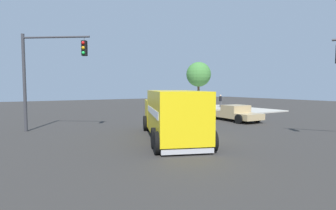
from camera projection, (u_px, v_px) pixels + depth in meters
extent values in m
plane|color=#33302D|center=(195.00, 139.00, 14.61)|extent=(100.00, 100.00, 0.00)
cube|color=#B2ADA0|center=(216.00, 110.00, 33.14)|extent=(12.32, 12.32, 0.14)
cube|color=yellow|center=(175.00, 113.00, 13.58)|extent=(4.34, 6.24, 2.37)
cube|color=yellow|center=(164.00, 112.00, 17.52)|extent=(2.93, 2.64, 1.70)
cube|color=black|center=(162.00, 107.00, 18.34)|extent=(1.91, 0.81, 0.88)
cube|color=#B2B2B7|center=(188.00, 151.00, 10.94)|extent=(2.22, 1.03, 0.21)
cube|color=white|center=(152.00, 111.00, 13.37)|extent=(1.78, 4.51, 0.36)
cube|color=white|center=(197.00, 111.00, 13.78)|extent=(1.78, 4.51, 0.36)
cylinder|color=black|center=(146.00, 123.00, 17.31)|extent=(0.63, 1.03, 1.00)
cylinder|color=black|center=(182.00, 122.00, 17.72)|extent=(0.63, 1.03, 1.00)
cylinder|color=black|center=(155.00, 138.00, 12.19)|extent=(0.63, 1.03, 1.00)
cylinder|color=black|center=(205.00, 136.00, 12.60)|extent=(0.63, 1.03, 1.00)
cylinder|color=black|center=(157.00, 143.00, 11.15)|extent=(0.63, 1.03, 1.00)
cylinder|color=black|center=(212.00, 141.00, 11.57)|extent=(0.63, 1.03, 1.00)
cylinder|color=#38383D|center=(24.00, 83.00, 16.81)|extent=(0.20, 0.20, 6.37)
cylinder|color=#38383D|center=(56.00, 37.00, 16.44)|extent=(3.68, 2.69, 0.12)
cylinder|color=#38383D|center=(84.00, 39.00, 16.29)|extent=(0.03, 0.03, 0.25)
cube|color=black|center=(84.00, 48.00, 16.33)|extent=(0.42, 0.42, 0.95)
sphere|color=red|center=(83.00, 43.00, 16.13)|extent=(0.20, 0.20, 0.20)
sphere|color=#EFA314|center=(83.00, 48.00, 16.16)|extent=(0.20, 0.20, 0.20)
sphere|color=#19CC4C|center=(83.00, 53.00, 16.18)|extent=(0.20, 0.20, 0.20)
cube|color=tan|center=(249.00, 117.00, 20.90)|extent=(2.02, 1.60, 0.50)
cube|color=tan|center=(236.00, 111.00, 22.29)|extent=(2.03, 1.80, 1.10)
cube|color=black|center=(236.00, 108.00, 22.27)|extent=(1.86, 1.52, 0.48)
cube|color=tan|center=(222.00, 113.00, 23.94)|extent=(2.05, 2.10, 0.55)
cylinder|color=black|center=(257.00, 118.00, 21.50)|extent=(0.28, 0.77, 0.76)
cylinder|color=black|center=(239.00, 119.00, 20.56)|extent=(0.28, 0.77, 0.76)
cylinder|color=black|center=(229.00, 114.00, 24.52)|extent=(0.28, 0.77, 0.76)
cylinder|color=black|center=(212.00, 115.00, 23.58)|extent=(0.28, 0.77, 0.76)
cylinder|color=#4C4C51|center=(184.00, 106.00, 32.82)|extent=(0.14, 0.14, 0.81)
cylinder|color=#4C4C51|center=(184.00, 106.00, 32.99)|extent=(0.14, 0.14, 0.81)
cube|color=#3359B2|center=(184.00, 100.00, 32.86)|extent=(0.39, 0.40, 0.60)
sphere|color=beige|center=(184.00, 97.00, 32.83)|extent=(0.22, 0.22, 0.22)
cylinder|color=#3359B2|center=(184.00, 100.00, 32.64)|extent=(0.09, 0.09, 0.54)
cylinder|color=#3359B2|center=(184.00, 100.00, 33.08)|extent=(0.09, 0.09, 0.54)
cylinder|color=#4C4C51|center=(220.00, 104.00, 36.12)|extent=(0.14, 0.14, 0.87)
cylinder|color=#4C4C51|center=(221.00, 104.00, 35.97)|extent=(0.14, 0.14, 0.87)
cube|color=black|center=(220.00, 99.00, 35.99)|extent=(0.27, 0.37, 0.66)
sphere|color=beige|center=(221.00, 95.00, 35.96)|extent=(0.24, 0.24, 0.24)
cylinder|color=black|center=(220.00, 98.00, 36.19)|extent=(0.09, 0.09, 0.59)
cylinder|color=black|center=(221.00, 99.00, 35.79)|extent=(0.09, 0.09, 0.59)
cube|color=silver|center=(207.00, 102.00, 39.96)|extent=(0.08, 0.04, 0.95)
cube|color=silver|center=(206.00, 102.00, 39.86)|extent=(0.08, 0.04, 0.95)
cube|color=silver|center=(205.00, 102.00, 39.77)|extent=(0.08, 0.04, 0.95)
cube|color=silver|center=(204.00, 102.00, 39.68)|extent=(0.08, 0.04, 0.95)
cube|color=silver|center=(204.00, 102.00, 39.59)|extent=(0.08, 0.04, 0.95)
cube|color=silver|center=(203.00, 102.00, 39.49)|extent=(0.08, 0.04, 0.95)
cube|color=silver|center=(202.00, 102.00, 39.40)|extent=(0.08, 0.04, 0.95)
cube|color=silver|center=(201.00, 103.00, 39.31)|extent=(0.08, 0.04, 0.95)
cube|color=silver|center=(200.00, 103.00, 39.22)|extent=(0.08, 0.04, 0.95)
cube|color=silver|center=(199.00, 103.00, 39.12)|extent=(0.08, 0.04, 0.95)
cube|color=silver|center=(198.00, 103.00, 39.03)|extent=(0.08, 0.04, 0.95)
cube|color=silver|center=(197.00, 103.00, 38.94)|extent=(0.08, 0.04, 0.95)
cube|color=silver|center=(196.00, 103.00, 38.85)|extent=(0.08, 0.04, 0.95)
cube|color=silver|center=(195.00, 103.00, 38.75)|extent=(0.08, 0.04, 0.95)
cube|color=silver|center=(194.00, 103.00, 38.66)|extent=(0.08, 0.04, 0.95)
cube|color=silver|center=(193.00, 103.00, 38.57)|extent=(0.08, 0.04, 0.95)
cube|color=silver|center=(192.00, 103.00, 38.48)|extent=(0.08, 0.04, 0.95)
cube|color=silver|center=(191.00, 103.00, 38.38)|extent=(0.08, 0.04, 0.95)
cube|color=silver|center=(190.00, 103.00, 38.29)|extent=(0.08, 0.04, 0.95)
cube|color=silver|center=(189.00, 103.00, 38.20)|extent=(0.08, 0.04, 0.95)
cube|color=silver|center=(188.00, 103.00, 38.11)|extent=(0.08, 0.04, 0.95)
cube|color=silver|center=(187.00, 103.00, 38.01)|extent=(0.08, 0.04, 0.95)
cube|color=silver|center=(186.00, 103.00, 37.92)|extent=(0.08, 0.04, 0.95)
cube|color=silver|center=(185.00, 103.00, 37.83)|extent=(0.08, 0.04, 0.95)
cube|color=silver|center=(184.00, 103.00, 37.74)|extent=(0.08, 0.04, 0.95)
cube|color=silver|center=(183.00, 103.00, 37.64)|extent=(0.08, 0.04, 0.95)
cube|color=silver|center=(182.00, 103.00, 37.55)|extent=(0.08, 0.04, 0.95)
cube|color=silver|center=(181.00, 103.00, 37.46)|extent=(0.08, 0.04, 0.95)
cube|color=silver|center=(180.00, 103.00, 37.37)|extent=(0.08, 0.04, 0.95)
cube|color=silver|center=(179.00, 103.00, 37.27)|extent=(0.08, 0.04, 0.95)
cube|color=silver|center=(178.00, 103.00, 37.18)|extent=(0.08, 0.04, 0.95)
cube|color=silver|center=(177.00, 103.00, 37.09)|extent=(0.08, 0.04, 0.95)
cube|color=silver|center=(176.00, 103.00, 37.00)|extent=(0.08, 0.04, 0.95)
cube|color=silver|center=(175.00, 103.00, 36.90)|extent=(0.08, 0.04, 0.95)
cube|color=silver|center=(174.00, 104.00, 36.81)|extent=(0.08, 0.04, 0.95)
cube|color=silver|center=(173.00, 104.00, 36.72)|extent=(0.08, 0.04, 0.95)
cube|color=silver|center=(172.00, 104.00, 36.63)|extent=(0.08, 0.04, 0.95)
cube|color=silver|center=(171.00, 104.00, 36.53)|extent=(0.08, 0.04, 0.95)
cube|color=silver|center=(170.00, 104.00, 36.44)|extent=(0.08, 0.04, 0.95)
cube|color=silver|center=(169.00, 104.00, 36.35)|extent=(0.08, 0.04, 0.95)
cube|color=silver|center=(189.00, 101.00, 38.15)|extent=(7.12, 0.03, 0.07)
cube|color=silver|center=(189.00, 104.00, 38.18)|extent=(7.12, 0.03, 0.07)
cylinder|color=brown|center=(198.00, 95.00, 36.51)|extent=(0.32, 0.32, 3.31)
sphere|color=#427F38|center=(199.00, 74.00, 36.31)|extent=(3.48, 3.48, 3.48)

